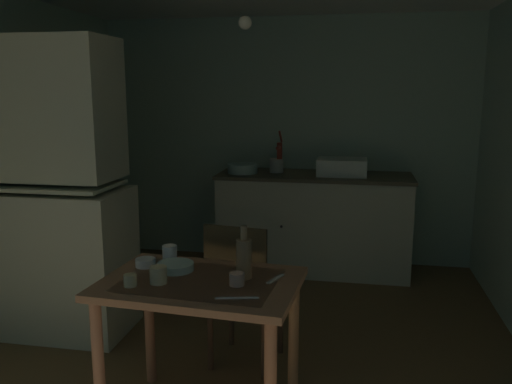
{
  "coord_description": "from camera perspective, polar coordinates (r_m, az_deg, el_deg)",
  "views": [
    {
      "loc": [
        0.68,
        -3.36,
        1.67
      ],
      "look_at": [
        0.05,
        0.0,
        1.01
      ],
      "focal_mm": 37.09,
      "sensor_mm": 36.0,
      "label": 1
    }
  ],
  "objects": [
    {
      "name": "mug_dark",
      "position": [
        2.61,
        -10.49,
        -8.78
      ],
      "size": [
        0.08,
        0.08,
        0.08
      ],
      "primitive_type": "cylinder",
      "color": "beige",
      "rests_on": "dining_table"
    },
    {
      "name": "hutch_cabinet",
      "position": [
        3.84,
        -20.73,
        -0.73
      ],
      "size": [
        0.94,
        0.57,
        2.01
      ],
      "color": "beige",
      "rests_on": "ground"
    },
    {
      "name": "stoneware_crock",
      "position": [
        4.95,
        2.22,
        2.87
      ],
      "size": [
        0.13,
        0.13,
        0.13
      ],
      "primitive_type": "cylinder",
      "color": "beige",
      "rests_on": "counter_cabinet"
    },
    {
      "name": "teaspoon_near_bowl",
      "position": [
        2.63,
        2.11,
        -9.34
      ],
      "size": [
        0.07,
        0.14,
        0.0
      ],
      "primitive_type": "cube",
      "rotation": [
        0.0,
        0.0,
        4.35
      ],
      "color": "beige",
      "rests_on": "dining_table"
    },
    {
      "name": "counter_cabinet",
      "position": [
        4.96,
        6.22,
        -3.29
      ],
      "size": [
        1.76,
        0.64,
        0.91
      ],
      "color": "beige",
      "rests_on": "ground"
    },
    {
      "name": "hand_pump",
      "position": [
        4.92,
        2.54,
        4.06
      ],
      "size": [
        0.05,
        0.27,
        0.39
      ],
      "color": "maroon",
      "rests_on": "counter_cabinet"
    },
    {
      "name": "soup_bowl_small",
      "position": [
        2.78,
        -8.69,
        -7.96
      ],
      "size": [
        0.19,
        0.19,
        0.04
      ],
      "primitive_type": "cylinder",
      "color": "#ADD1C1",
      "rests_on": "dining_table"
    },
    {
      "name": "teacup_cream",
      "position": [
        2.55,
        -2.07,
        -9.36
      ],
      "size": [
        0.07,
        0.07,
        0.06
      ],
      "primitive_type": "cylinder",
      "color": "tan",
      "rests_on": "dining_table"
    },
    {
      "name": "mug_tall",
      "position": [
        2.92,
        -9.29,
        -6.56
      ],
      "size": [
        0.08,
        0.08,
        0.09
      ],
      "primitive_type": "cylinder",
      "color": "white",
      "rests_on": "dining_table"
    },
    {
      "name": "serving_bowl_wide",
      "position": [
        2.87,
        -11.83,
        -7.46
      ],
      "size": [
        0.11,
        0.11,
        0.04
      ],
      "primitive_type": "cylinder",
      "color": "white",
      "rests_on": "dining_table"
    },
    {
      "name": "wall_back",
      "position": [
        5.23,
        3.18,
        5.52
      ],
      "size": [
        3.69,
        0.1,
        2.35
      ],
      "primitive_type": "cube",
      "color": "#ABC6AC",
      "rests_on": "ground"
    },
    {
      "name": "sink_basin",
      "position": [
        4.84,
        9.25,
        2.72
      ],
      "size": [
        0.44,
        0.34,
        0.15
      ],
      "color": "white",
      "rests_on": "counter_cabinet"
    },
    {
      "name": "teacup_mint",
      "position": [
        2.6,
        -13.41,
        -9.25
      ],
      "size": [
        0.06,
        0.06,
        0.06
      ],
      "primitive_type": "cylinder",
      "color": "beige",
      "rests_on": "dining_table"
    },
    {
      "name": "table_knife",
      "position": [
        2.41,
        -2.07,
        -11.34
      ],
      "size": [
        0.19,
        0.06,
        0.0
      ],
      "primitive_type": "cube",
      "rotation": [
        0.0,
        0.0,
        0.22
      ],
      "color": "silver",
      "rests_on": "dining_table"
    },
    {
      "name": "glass_bottle",
      "position": [
        2.61,
        -1.32,
        -7.04
      ],
      "size": [
        0.08,
        0.08,
        0.27
      ],
      "color": "olive",
      "rests_on": "dining_table"
    },
    {
      "name": "mixing_bowl_counter",
      "position": [
        4.9,
        -1.46,
        2.56
      ],
      "size": [
        0.28,
        0.28,
        0.09
      ],
      "primitive_type": "cylinder",
      "color": "#ADD1C1",
      "rests_on": "counter_cabinet"
    },
    {
      "name": "ground_plane",
      "position": [
        3.81,
        -0.73,
        -15.03
      ],
      "size": [
        4.59,
        4.59,
        0.0
      ],
      "primitive_type": "plane",
      "color": "brown"
    },
    {
      "name": "pendant_bulb",
      "position": [
        3.31,
        -1.17,
        17.8
      ],
      "size": [
        0.08,
        0.08,
        0.08
      ],
      "primitive_type": "sphere",
      "color": "#F9EFCC"
    },
    {
      "name": "dining_table",
      "position": [
        2.68,
        -5.99,
        -11.87
      ],
      "size": [
        1.0,
        0.73,
        0.75
      ],
      "color": "#9D6947",
      "rests_on": "ground"
    },
    {
      "name": "chair_far_side",
      "position": [
        3.22,
        -1.47,
        -10.55
      ],
      "size": [
        0.45,
        0.45,
        0.91
      ],
      "color": "#4E3423",
      "rests_on": "ground"
    }
  ]
}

